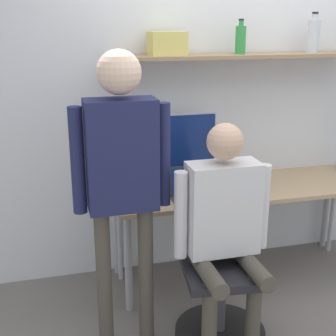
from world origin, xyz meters
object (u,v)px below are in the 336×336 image
(cell_phone, at_px, (228,197))
(laptop, at_px, (191,189))
(person_seated, at_px, (225,219))
(bottle_clear, at_px, (313,35))
(storage_box, at_px, (167,43))
(office_chair, at_px, (220,292))
(monitor, at_px, (172,147))
(bottle_green, at_px, (241,39))
(person_standing, at_px, (122,165))

(cell_phone, bearing_deg, laptop, 162.39)
(person_seated, height_order, bottle_clear, bottle_clear)
(bottle_clear, distance_m, storage_box, 1.11)
(office_chair, height_order, bottle_clear, bottle_clear)
(monitor, xyz_separation_m, person_seated, (0.08, -0.85, -0.22))
(bottle_green, height_order, bottle_clear, bottle_clear)
(office_chair, bearing_deg, person_standing, 170.68)
(monitor, height_order, bottle_clear, bottle_clear)
(laptop, xyz_separation_m, storage_box, (-0.10, 0.28, 0.96))
(laptop, xyz_separation_m, office_chair, (0.02, -0.53, -0.49))
(monitor, distance_m, person_seated, 0.88)
(person_standing, distance_m, storage_box, 1.05)
(person_standing, bearing_deg, office_chair, -9.32)
(person_seated, xyz_separation_m, bottle_green, (0.42, 0.86, 0.96))
(monitor, xyz_separation_m, laptop, (0.06, -0.27, -0.24))
(bottle_green, xyz_separation_m, bottle_clear, (0.57, 0.00, 0.02))
(laptop, height_order, office_chair, office_chair)
(person_standing, bearing_deg, bottle_clear, 24.75)
(cell_phone, height_order, office_chair, office_chair)
(person_seated, bearing_deg, person_standing, 165.88)
(storage_box, bearing_deg, monitor, -10.03)
(office_chair, height_order, bottle_green, bottle_green)
(office_chair, relative_size, person_standing, 0.54)
(monitor, bearing_deg, bottle_clear, 0.38)
(person_standing, bearing_deg, person_seated, -14.12)
(bottle_green, relative_size, bottle_clear, 0.83)
(cell_phone, relative_size, storage_box, 0.63)
(laptop, relative_size, storage_box, 1.22)
(office_chair, bearing_deg, storage_box, 98.50)
(office_chair, distance_m, bottle_green, 1.74)
(laptop, relative_size, bottle_clear, 1.01)
(monitor, height_order, person_standing, person_standing)
(person_seated, xyz_separation_m, storage_box, (-0.12, 0.86, 0.94))
(cell_phone, distance_m, office_chair, 0.67)
(laptop, relative_size, office_chair, 0.31)
(storage_box, bearing_deg, laptop, -70.33)
(monitor, bearing_deg, office_chair, -84.24)
(laptop, xyz_separation_m, bottle_clear, (1.01, 0.28, 1.01))
(cell_phone, xyz_separation_m, bottle_green, (0.20, 0.36, 1.04))
(laptop, bearing_deg, bottle_clear, 15.37)
(laptop, bearing_deg, person_seated, -88.34)
(cell_phone, bearing_deg, office_chair, -115.94)
(office_chair, bearing_deg, bottle_clear, 39.33)
(office_chair, xyz_separation_m, bottle_green, (0.42, 0.81, 1.48))
(bottle_clear, bearing_deg, storage_box, -180.00)
(bottle_green, bearing_deg, person_seated, -116.22)
(office_chair, bearing_deg, monitor, 95.76)
(person_seated, xyz_separation_m, person_standing, (-0.56, 0.14, 0.32))
(monitor, xyz_separation_m, cell_phone, (0.30, -0.35, -0.30))
(monitor, relative_size, bottle_clear, 2.29)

